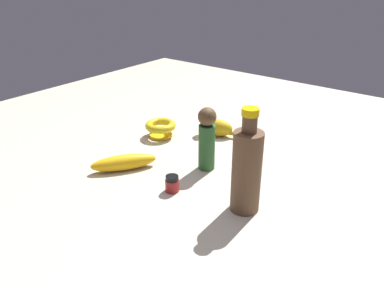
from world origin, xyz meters
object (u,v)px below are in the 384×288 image
at_px(cat_figurine, 215,126).
at_px(banana, 124,162).
at_px(person_figure_adult, 207,138).
at_px(bottle_tall, 247,169).
at_px(bowl, 161,127).
at_px(nail_polish_jar, 172,184).

bearing_deg(cat_figurine, banana, 79.80).
height_order(cat_figurine, person_figure_adult, person_figure_adult).
bearing_deg(bottle_tall, person_figure_adult, -29.65).
height_order(bottle_tall, bowl, bottle_tall).
relative_size(nail_polish_jar, banana, 0.23).
relative_size(nail_polish_jar, person_figure_adult, 0.24).
xyz_separation_m(bottle_tall, bowl, (0.46, -0.20, -0.08)).
height_order(nail_polish_jar, person_figure_adult, person_figure_adult).
height_order(cat_figurine, banana, cat_figurine).
bearing_deg(banana, person_figure_adult, 164.32).
xyz_separation_m(nail_polish_jar, bowl, (0.26, -0.25, 0.01)).
xyz_separation_m(nail_polish_jar, banana, (0.19, -0.00, 0.00)).
bearing_deg(banana, bottle_tall, 130.69).
bearing_deg(bowl, person_figure_adult, 161.09).
bearing_deg(nail_polish_jar, person_figure_adult, -88.76).
distance_m(nail_polish_jar, banana, 0.19).
bearing_deg(bowl, banana, 107.36).
xyz_separation_m(nail_polish_jar, bottle_tall, (-0.19, -0.05, 0.09)).
relative_size(person_figure_adult, bowl, 1.78).
bearing_deg(cat_figurine, bottle_tall, 134.12).
height_order(bottle_tall, person_figure_adult, bottle_tall).
bearing_deg(bowl, nail_polish_jar, 136.87).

